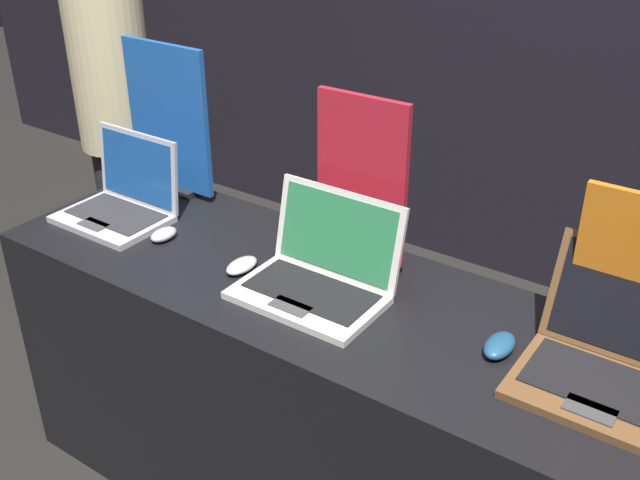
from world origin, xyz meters
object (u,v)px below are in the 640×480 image
laptop_back (614,358)px  person_bystander (118,129)px  mouse_front (164,234)px  mouse_back (499,345)px  laptop_middle (319,272)px  mouse_middle (242,266)px  promo_stand_middle (361,186)px  laptop_front (122,199)px  promo_stand_front (169,123)px

laptop_back → person_bystander: size_ratio=0.23×
mouse_front → mouse_back: bearing=2.6°
laptop_middle → mouse_middle: (-0.25, -0.03, -0.05)m
mouse_back → mouse_front: bearing=-177.4°
laptop_middle → mouse_back: 0.51m
promo_stand_middle → mouse_front: bearing=-157.5°
laptop_front → promo_stand_front: size_ratio=0.66×
laptop_middle → laptop_back: laptop_back is taller
mouse_front → promo_stand_front: bearing=128.7°
mouse_middle → mouse_back: 0.76m
mouse_front → promo_stand_front: 0.42m
laptop_front → mouse_middle: size_ratio=3.05×
promo_stand_front → mouse_back: bearing=-10.0°
laptop_middle → mouse_back: bearing=2.4°
laptop_back → mouse_middle: bearing=-174.5°
promo_stand_front → mouse_back: size_ratio=4.42×
promo_stand_middle → mouse_back: promo_stand_middle is taller
promo_stand_middle → person_bystander: (-1.41, 0.35, -0.23)m
mouse_front → laptop_back: laptop_back is taller
mouse_middle → mouse_back: mouse_back is taller
mouse_front → promo_stand_middle: size_ratio=0.19×
laptop_middle → person_bystander: 1.52m
mouse_middle → mouse_back: bearing=4.2°
laptop_front → laptop_middle: laptop_front is taller
laptop_front → person_bystander: size_ratio=0.21×
promo_stand_front → person_bystander: (-0.63, 0.31, -0.24)m
promo_stand_front → laptop_middle: (0.78, -0.25, -0.19)m
laptop_middle → mouse_middle: bearing=-172.0°
person_bystander → promo_stand_front: bearing=-25.8°
promo_stand_front → promo_stand_middle: (0.78, -0.04, -0.01)m
promo_stand_middle → mouse_back: (0.51, -0.18, -0.22)m
laptop_front → mouse_back: bearing=0.3°
mouse_front → laptop_middle: 0.56m
laptop_back → person_bystander: 2.23m
mouse_middle → person_bystander: (-1.17, 0.59, -0.01)m
promo_stand_front → mouse_back: promo_stand_front is taller
promo_stand_front → mouse_middle: bearing=-27.8°
laptop_middle → laptop_back: bearing=4.7°
laptop_front → promo_stand_middle: bearing=13.7°
promo_stand_middle → mouse_back: bearing=-19.7°
laptop_middle → laptop_back: size_ratio=1.02×
mouse_back → laptop_middle: bearing=-177.6°
mouse_middle → promo_stand_middle: bearing=44.2°
promo_stand_front → laptop_back: 1.57m
laptop_back → mouse_back: size_ratio=3.28×
mouse_middle → person_bystander: 1.31m
laptop_front → mouse_front: bearing=-10.6°
promo_stand_middle → laptop_back: (0.76, -0.14, -0.17)m
laptop_front → mouse_front: (0.22, -0.04, -0.04)m
promo_stand_front → mouse_middle: 0.65m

